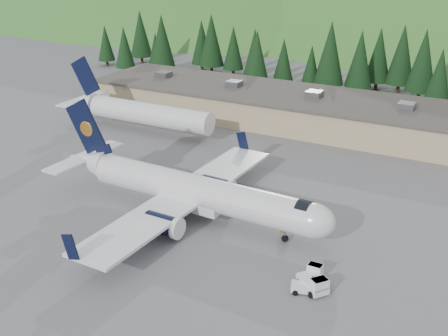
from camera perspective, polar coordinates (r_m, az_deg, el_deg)
ground at (r=64.76m, az=-2.50°, el=-5.08°), size 600.00×600.00×0.00m
airliner at (r=63.88m, az=-3.34°, el=-2.34°), size 35.65×33.40×11.85m
second_airliner at (r=93.50m, az=-8.96°, el=5.72°), size 27.50×11.00×10.05m
baggage_tug_a at (r=52.47m, az=8.58°, el=-11.81°), size 2.89×2.17×1.40m
baggage_tug_b at (r=52.66m, az=9.17°, el=-11.53°), size 3.53×3.26×1.72m
baggage_tug_c at (r=53.82m, az=8.96°, el=-10.78°), size 1.79×2.92×1.55m
terminal_building at (r=97.72m, az=6.27°, el=6.17°), size 71.00×17.00×6.10m
ramp_worker at (r=61.15m, az=5.87°, el=-6.00°), size 0.78×0.76×1.81m
tree_line at (r=116.94m, az=12.19°, el=10.94°), size 114.01×18.16×14.36m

